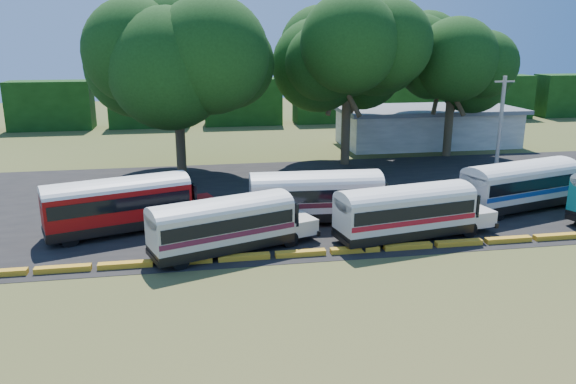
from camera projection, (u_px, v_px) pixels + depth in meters
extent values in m
plane|color=#344C19|center=(332.00, 261.00, 29.11)|extent=(160.00, 160.00, 0.00)
cube|color=black|center=(305.00, 197.00, 40.66)|extent=(64.00, 24.00, 0.02)
cube|color=orange|center=(63.00, 269.00, 27.78)|extent=(2.70, 0.45, 0.30)
cube|color=orange|center=(126.00, 265.00, 28.27)|extent=(2.70, 0.45, 0.30)
cube|color=orange|center=(186.00, 261.00, 28.77)|extent=(2.70, 0.45, 0.30)
cube|color=orange|center=(244.00, 257.00, 29.27)|extent=(2.70, 0.45, 0.30)
cube|color=orange|center=(300.00, 253.00, 29.77)|extent=(2.70, 0.45, 0.30)
cube|color=orange|center=(355.00, 250.00, 30.27)|extent=(2.70, 0.45, 0.30)
cube|color=orange|center=(408.00, 246.00, 30.76)|extent=(2.70, 0.45, 0.30)
cube|color=orange|center=(459.00, 243.00, 31.26)|extent=(2.70, 0.45, 0.30)
cube|color=orange|center=(508.00, 240.00, 31.76)|extent=(2.70, 0.45, 0.30)
cube|color=orange|center=(556.00, 237.00, 32.26)|extent=(2.70, 0.45, 0.30)
cube|color=silver|center=(427.00, 128.00, 60.09)|extent=(18.00, 8.00, 3.60)
cube|color=#515358|center=(428.00, 109.00, 59.56)|extent=(19.00, 9.00, 0.40)
cube|color=black|center=(51.00, 105.00, 69.88)|extent=(10.00, 4.00, 6.00)
cube|color=black|center=(149.00, 103.00, 71.87)|extent=(10.00, 4.00, 6.00)
cube|color=black|center=(243.00, 102.00, 73.87)|extent=(10.00, 4.00, 6.00)
cube|color=black|center=(331.00, 100.00, 75.86)|extent=(10.00, 4.00, 6.00)
cube|color=black|center=(415.00, 98.00, 77.85)|extent=(10.00, 4.00, 6.00)
cube|color=black|center=(495.00, 97.00, 79.84)|extent=(10.00, 4.00, 6.00)
cube|color=black|center=(571.00, 95.00, 81.83)|extent=(10.00, 4.00, 6.00)
cylinder|color=black|center=(189.00, 220.00, 34.07)|extent=(1.04, 0.58, 1.01)
cylinder|color=black|center=(178.00, 211.00, 35.91)|extent=(1.04, 0.58, 1.01)
cylinder|color=black|center=(70.00, 238.00, 30.98)|extent=(1.04, 0.58, 1.01)
cylinder|color=black|center=(65.00, 227.00, 32.82)|extent=(1.04, 0.58, 1.01)
cube|color=black|center=(119.00, 222.00, 33.18)|extent=(8.63, 4.94, 0.55)
cube|color=#94080A|center=(118.00, 203.00, 32.86)|extent=(8.63, 4.94, 1.84)
cube|color=black|center=(117.00, 199.00, 32.80)|extent=(8.34, 4.90, 0.77)
ellipsoid|color=silver|center=(116.00, 188.00, 32.61)|extent=(8.63, 4.94, 1.13)
cube|color=#94080A|center=(200.00, 206.00, 35.37)|extent=(2.41, 2.67, 0.96)
cube|color=black|center=(190.00, 192.00, 34.82)|extent=(0.86, 2.25, 1.38)
cube|color=black|center=(213.00, 210.00, 35.86)|extent=(0.93, 2.40, 0.30)
cube|color=black|center=(45.00, 235.00, 31.37)|extent=(0.93, 2.40, 0.30)
cylinder|color=black|center=(290.00, 239.00, 30.94)|extent=(0.96, 0.55, 0.93)
cylinder|color=black|center=(273.00, 229.00, 32.60)|extent=(0.96, 0.55, 0.93)
cylinder|color=black|center=(180.00, 261.00, 27.95)|extent=(0.96, 0.55, 0.93)
cylinder|color=black|center=(168.00, 248.00, 29.62)|extent=(0.96, 0.55, 0.93)
cube|color=black|center=(222.00, 243.00, 30.02)|extent=(7.95, 4.72, 0.51)
cube|color=beige|center=(222.00, 223.00, 29.73)|extent=(7.95, 4.72, 1.70)
cube|color=black|center=(222.00, 220.00, 29.67)|extent=(7.68, 4.68, 0.71)
cube|color=#5A172E|center=(222.00, 229.00, 29.82)|extent=(7.89, 4.73, 0.28)
ellipsoid|color=silver|center=(221.00, 208.00, 29.50)|extent=(7.95, 4.72, 1.04)
cube|color=beige|center=(297.00, 224.00, 32.14)|extent=(2.26, 2.48, 0.88)
cube|color=black|center=(288.00, 211.00, 31.62)|extent=(0.84, 2.06, 1.27)
cube|color=black|center=(309.00, 228.00, 32.61)|extent=(0.92, 2.20, 0.28)
cube|color=black|center=(153.00, 258.00, 28.27)|extent=(0.92, 2.20, 0.28)
cylinder|color=black|center=(380.00, 218.00, 34.58)|extent=(1.00, 0.32, 0.99)
cylinder|color=black|center=(371.00, 208.00, 36.60)|extent=(1.00, 0.32, 0.99)
cylinder|color=black|center=(271.00, 222.00, 33.79)|extent=(1.00, 0.32, 0.99)
cylinder|color=black|center=(268.00, 211.00, 35.80)|extent=(1.00, 0.32, 0.99)
cube|color=black|center=(315.00, 212.00, 35.10)|extent=(8.20, 2.86, 0.54)
cube|color=silver|center=(316.00, 194.00, 34.78)|extent=(8.20, 2.86, 1.80)
cube|color=black|center=(316.00, 191.00, 34.72)|extent=(7.88, 2.91, 0.76)
cube|color=#4C131D|center=(315.00, 200.00, 34.88)|extent=(8.12, 2.90, 0.30)
ellipsoid|color=silver|center=(316.00, 180.00, 34.54)|extent=(8.20, 2.86, 1.11)
cube|color=silver|center=(392.00, 205.00, 35.60)|extent=(1.88, 2.26, 0.94)
cube|color=black|center=(383.00, 191.00, 35.27)|extent=(0.26, 2.27, 1.35)
cube|color=black|center=(404.00, 211.00, 35.81)|extent=(0.30, 2.42, 0.30)
cube|color=black|center=(252.00, 216.00, 34.65)|extent=(0.30, 2.42, 0.30)
cylinder|color=black|center=(469.00, 230.00, 32.41)|extent=(0.99, 0.43, 0.96)
cylinder|color=black|center=(448.00, 219.00, 34.28)|extent=(0.99, 0.43, 0.96)
cylinder|color=black|center=(368.00, 244.00, 30.25)|extent=(0.99, 0.43, 0.96)
cylinder|color=black|center=(351.00, 232.00, 32.11)|extent=(0.99, 0.43, 0.96)
cube|color=black|center=(403.00, 229.00, 32.06)|extent=(8.19, 3.76, 0.53)
cube|color=silver|center=(405.00, 210.00, 31.76)|extent=(8.19, 3.76, 1.76)
cube|color=black|center=(405.00, 207.00, 31.70)|extent=(7.89, 3.76, 0.74)
cube|color=maroon|center=(404.00, 216.00, 31.85)|extent=(8.12, 3.78, 0.29)
ellipsoid|color=silver|center=(405.00, 195.00, 31.52)|extent=(8.19, 3.76, 1.08)
cube|color=silver|center=(474.00, 216.00, 33.58)|extent=(2.08, 2.39, 0.91)
cube|color=black|center=(466.00, 202.00, 33.13)|extent=(0.53, 2.20, 1.32)
cube|color=black|center=(484.00, 220.00, 33.95)|extent=(0.59, 2.35, 0.29)
cube|color=black|center=(342.00, 239.00, 30.80)|extent=(0.59, 2.35, 0.29)
cylinder|color=black|center=(572.00, 200.00, 38.25)|extent=(1.04, 0.54, 1.00)
cylinder|color=black|center=(546.00, 192.00, 40.11)|extent=(1.04, 0.54, 1.00)
cylinder|color=black|center=(497.00, 213.00, 35.40)|extent=(1.04, 0.54, 1.00)
cylinder|color=black|center=(473.00, 204.00, 37.26)|extent=(1.04, 0.54, 1.00)
cube|color=black|center=(518.00, 201.00, 37.50)|extent=(8.61, 4.65, 0.55)
cube|color=beige|center=(520.00, 184.00, 37.19)|extent=(8.61, 4.65, 1.84)
cube|color=black|center=(520.00, 181.00, 37.13)|extent=(8.31, 4.62, 0.77)
cube|color=navy|center=(519.00, 189.00, 37.28)|extent=(8.54, 4.67, 0.30)
ellipsoid|color=silver|center=(521.00, 170.00, 36.94)|extent=(8.61, 4.65, 1.13)
cube|color=beige|center=(570.00, 188.00, 39.52)|extent=(2.34, 2.62, 0.95)
cube|color=black|center=(566.00, 176.00, 38.99)|extent=(0.77, 2.26, 1.38)
cube|color=black|center=(471.00, 210.00, 35.83)|extent=(0.84, 2.42, 0.30)
cylinder|color=#3D311E|center=(180.00, 133.00, 46.12)|extent=(0.80, 0.80, 7.16)
cylinder|color=#3D311E|center=(193.00, 95.00, 45.92)|extent=(1.31, 2.61, 4.10)
cylinder|color=#3D311E|center=(166.00, 95.00, 45.93)|extent=(2.02, 2.29, 4.10)
cylinder|color=#3D311E|center=(175.00, 97.00, 44.05)|extent=(2.66, 0.89, 4.10)
ellipsoid|color=black|center=(176.00, 47.00, 44.28)|extent=(12.45, 12.45, 9.13)
cylinder|color=#3D311E|center=(346.00, 127.00, 50.49)|extent=(0.80, 0.80, 6.88)
cylinder|color=#3D311E|center=(358.00, 93.00, 50.33)|extent=(1.28, 2.53, 3.94)
cylinder|color=#3D311E|center=(333.00, 93.00, 50.33)|extent=(1.96, 2.22, 3.94)
cylinder|color=#3D311E|center=(348.00, 95.00, 48.45)|extent=(2.57, 0.87, 3.94)
ellipsoid|color=black|center=(348.00, 51.00, 48.71)|extent=(10.86, 10.86, 7.96)
cylinder|color=#3D311E|center=(449.00, 124.00, 54.05)|extent=(0.80, 0.80, 6.27)
cylinder|color=#3D311E|center=(461.00, 95.00, 53.96)|extent=(1.21, 2.35, 3.62)
cylinder|color=#3D311E|center=(437.00, 95.00, 53.96)|extent=(1.84, 2.08, 3.62)
cylinder|color=#3D311E|center=(455.00, 97.00, 52.08)|extent=(2.38, 0.84, 3.62)
ellipsoid|color=black|center=(454.00, 59.00, 52.42)|extent=(9.68, 9.68, 7.10)
cylinder|color=gray|center=(500.00, 131.00, 43.44)|extent=(0.30, 0.30, 8.40)
cube|color=gray|center=(505.00, 82.00, 42.42)|extent=(1.60, 0.12, 0.12)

